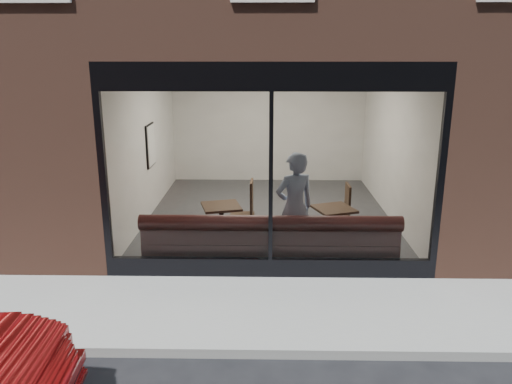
{
  "coord_description": "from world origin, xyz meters",
  "views": [
    {
      "loc": [
        -0.08,
        -4.98,
        3.32
      ],
      "look_at": [
        -0.22,
        2.4,
        1.25
      ],
      "focal_mm": 35.0,
      "sensor_mm": 36.0,
      "label": 1
    }
  ],
  "objects_px": {
    "cafe_table_left": "(221,206)",
    "cafe_table_right": "(334,209)",
    "cafe_chair_left": "(242,216)",
    "banquette": "(270,253)",
    "person": "(294,207)",
    "cafe_chair_right": "(337,221)"
  },
  "relations": [
    {
      "from": "cafe_table_right",
      "to": "banquette",
      "type": "bearing_deg",
      "value": -146.68
    },
    {
      "from": "person",
      "to": "cafe_table_right",
      "type": "xyz_separation_m",
      "value": [
        0.7,
        0.47,
        -0.17
      ]
    },
    {
      "from": "cafe_table_left",
      "to": "cafe_chair_right",
      "type": "xyz_separation_m",
      "value": [
        2.12,
        0.73,
        -0.5
      ]
    },
    {
      "from": "cafe_chair_left",
      "to": "person",
      "type": "bearing_deg",
      "value": 122.42
    },
    {
      "from": "cafe_chair_left",
      "to": "cafe_chair_right",
      "type": "height_order",
      "value": "cafe_chair_left"
    },
    {
      "from": "cafe_table_right",
      "to": "cafe_chair_left",
      "type": "distance_m",
      "value": 2.03
    },
    {
      "from": "person",
      "to": "cafe_chair_right",
      "type": "relative_size",
      "value": 4.13
    },
    {
      "from": "person",
      "to": "cafe_chair_left",
      "type": "relative_size",
      "value": 3.88
    },
    {
      "from": "cafe_table_left",
      "to": "cafe_table_right",
      "type": "distance_m",
      "value": 1.95
    },
    {
      "from": "cafe_table_left",
      "to": "cafe_table_right",
      "type": "relative_size",
      "value": 1.03
    },
    {
      "from": "person",
      "to": "cafe_chair_left",
      "type": "distance_m",
      "value": 1.94
    },
    {
      "from": "banquette",
      "to": "cafe_chair_right",
      "type": "relative_size",
      "value": 9.08
    },
    {
      "from": "banquette",
      "to": "cafe_table_right",
      "type": "xyz_separation_m",
      "value": [
        1.1,
        0.72,
        0.52
      ]
    },
    {
      "from": "cafe_table_left",
      "to": "cafe_chair_left",
      "type": "bearing_deg",
      "value": 72.46
    },
    {
      "from": "banquette",
      "to": "cafe_chair_right",
      "type": "height_order",
      "value": "banquette"
    },
    {
      "from": "cafe_table_left",
      "to": "cafe_chair_left",
      "type": "distance_m",
      "value": 1.15
    },
    {
      "from": "cafe_table_left",
      "to": "cafe_table_right",
      "type": "xyz_separation_m",
      "value": [
        1.94,
        -0.11,
        0.0
      ]
    },
    {
      "from": "person",
      "to": "cafe_table_left",
      "type": "relative_size",
      "value": 2.86
    },
    {
      "from": "cafe_chair_left",
      "to": "cafe_chair_right",
      "type": "distance_m",
      "value": 1.83
    },
    {
      "from": "banquette",
      "to": "cafe_chair_right",
      "type": "distance_m",
      "value": 2.02
    },
    {
      "from": "cafe_chair_left",
      "to": "banquette",
      "type": "bearing_deg",
      "value": 108.2
    },
    {
      "from": "banquette",
      "to": "cafe_chair_left",
      "type": "distance_m",
      "value": 1.9
    }
  ]
}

